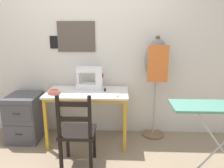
{
  "coord_description": "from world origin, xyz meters",
  "views": [
    {
      "loc": [
        0.46,
        -2.58,
        1.63
      ],
      "look_at": [
        0.35,
        0.27,
        0.88
      ],
      "focal_mm": 35.0,
      "sensor_mm": 36.0,
      "label": 1
    }
  ],
  "objects": [
    {
      "name": "wall_back",
      "position": [
        -0.0,
        0.66,
        1.28
      ],
      "size": [
        10.0,
        0.07,
        2.55
      ],
      "color": "silver",
      "rests_on": "ground_plane"
    },
    {
      "name": "filing_cabinet",
      "position": [
        -0.93,
        0.34,
        0.34
      ],
      "size": [
        0.44,
        0.51,
        0.68
      ],
      "color": "#4C4C51",
      "rests_on": "ground_plane"
    },
    {
      "name": "thread_spool_near_machine",
      "position": [
        0.24,
        0.33,
        0.78
      ],
      "size": [
        0.04,
        0.04,
        0.04
      ],
      "color": "black",
      "rests_on": "sewing_table"
    },
    {
      "name": "scissors",
      "position": [
        0.44,
        0.12,
        0.76
      ],
      "size": [
        0.1,
        0.13,
        0.01
      ],
      "color": "silver",
      "rests_on": "sewing_table"
    },
    {
      "name": "sewing_machine",
      "position": [
        0.04,
        0.44,
        0.9
      ],
      "size": [
        0.38,
        0.19,
        0.34
      ],
      "color": "white",
      "rests_on": "sewing_table"
    },
    {
      "name": "sewing_table",
      "position": [
        0.0,
        0.28,
        0.66
      ],
      "size": [
        1.13,
        0.6,
        0.76
      ],
      "color": "silver",
      "rests_on": "ground_plane"
    },
    {
      "name": "fabric_bowl",
      "position": [
        -0.43,
        0.18,
        0.78
      ],
      "size": [
        0.16,
        0.16,
        0.05
      ],
      "color": "#B25647",
      "rests_on": "sewing_table"
    },
    {
      "name": "dress_form",
      "position": [
        0.97,
        0.51,
        1.09
      ],
      "size": [
        0.33,
        0.32,
        1.51
      ],
      "color": "#846647",
      "rests_on": "ground_plane"
    },
    {
      "name": "ground_plane",
      "position": [
        0.0,
        0.0,
        0.0
      ],
      "size": [
        14.0,
        14.0,
        0.0
      ],
      "primitive_type": "plane",
      "color": "gray"
    },
    {
      "name": "wooden_chair",
      "position": [
        -0.03,
        -0.31,
        0.44
      ],
      "size": [
        0.4,
        0.38,
        0.93
      ],
      "color": "black",
      "rests_on": "ground_plane"
    }
  ]
}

